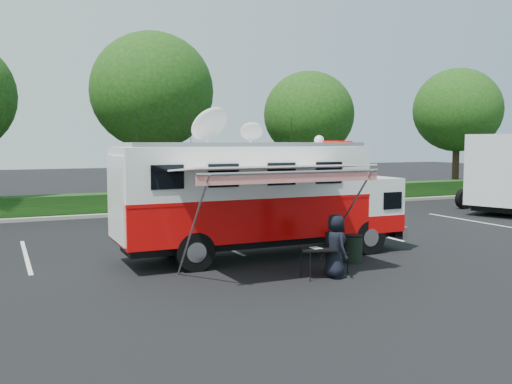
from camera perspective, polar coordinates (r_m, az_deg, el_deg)
ground_plane at (r=17.27m, az=0.69°, el=-6.43°), size 120.00×120.00×0.00m
back_border at (r=29.46m, az=-8.11°, el=8.07°), size 60.00×6.14×8.87m
stall_lines at (r=19.80m, az=-4.34°, el=-4.94°), size 24.12×5.50×0.01m
command_truck at (r=16.97m, az=0.47°, el=-0.46°), size 8.79×2.42×4.22m
awning at (r=14.30m, az=1.87°, el=2.15°), size 4.80×2.49×2.90m
person at (r=14.78m, az=7.91°, el=-8.46°), size 0.53×0.80×1.62m
folding_table at (r=14.52m, az=6.26°, el=-5.77°), size 1.06×0.89×0.77m
folding_chair at (r=15.31m, az=7.85°, el=-5.52°), size 0.66×0.69×1.08m
trash_bin at (r=16.54m, az=9.75°, el=-5.60°), size 0.53×0.53×0.79m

